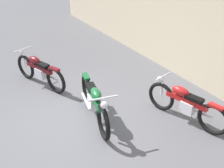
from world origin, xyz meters
TOP-DOWN VIEW (x-y plane):
  - ground_plane at (0.00, 0.00)m, footprint 40.00×40.00m
  - building_wall at (0.00, 3.81)m, footprint 18.00×0.30m
  - motorcycle_maroon at (-1.98, -0.17)m, footprint 2.00×0.92m
  - motorcycle_red at (1.34, 2.17)m, footprint 2.01×0.76m
  - motorcycle_green at (0.26, 0.42)m, footprint 2.18×0.72m

SIDE VIEW (x-z plane):
  - ground_plane at x=0.00m, z-range 0.00..0.00m
  - motorcycle_red at x=1.34m, z-range -0.02..0.90m
  - motorcycle_maroon at x=-1.98m, z-range -0.02..0.92m
  - motorcycle_green at x=0.26m, z-range -0.02..0.97m
  - building_wall at x=0.00m, z-range 0.00..3.13m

